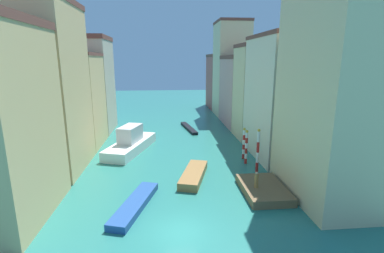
{
  "coord_description": "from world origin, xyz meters",
  "views": [
    {
      "loc": [
        -0.93,
        -18.62,
        12.48
      ],
      "look_at": [
        3.44,
        27.62,
        1.5
      ],
      "focal_mm": 26.4,
      "sensor_mm": 36.0,
      "label": 1
    }
  ],
  "objects_px": {
    "person_on_dock": "(256,180)",
    "motorboat_0": "(194,175)",
    "mooring_pole_2": "(244,143)",
    "gondola_black": "(189,128)",
    "waterfront_dock": "(263,189)",
    "mooring_pole_0": "(258,151)",
    "motorboat_1": "(135,204)",
    "mooring_pole_1": "(246,146)",
    "vaporetto_white": "(131,143)"
  },
  "relations": [
    {
      "from": "gondola_black",
      "to": "motorboat_0",
      "type": "relative_size",
      "value": 1.23
    },
    {
      "from": "motorboat_1",
      "to": "gondola_black",
      "type": "bearing_deg",
      "value": 75.9
    },
    {
      "from": "person_on_dock",
      "to": "mooring_pole_0",
      "type": "bearing_deg",
      "value": 71.1
    },
    {
      "from": "vaporetto_white",
      "to": "motorboat_1",
      "type": "height_order",
      "value": "vaporetto_white"
    },
    {
      "from": "vaporetto_white",
      "to": "motorboat_0",
      "type": "relative_size",
      "value": 1.61
    },
    {
      "from": "mooring_pole_0",
      "to": "motorboat_1",
      "type": "distance_m",
      "value": 14.77
    },
    {
      "from": "mooring_pole_0",
      "to": "gondola_black",
      "type": "relative_size",
      "value": 0.58
    },
    {
      "from": "mooring_pole_0",
      "to": "motorboat_0",
      "type": "xyz_separation_m",
      "value": [
        -7.3,
        -0.96,
        -2.19
      ]
    },
    {
      "from": "waterfront_dock",
      "to": "mooring_pole_0",
      "type": "bearing_deg",
      "value": 79.1
    },
    {
      "from": "vaporetto_white",
      "to": "motorboat_1",
      "type": "xyz_separation_m",
      "value": [
        2.17,
        -16.04,
        -0.87
      ]
    },
    {
      "from": "gondola_black",
      "to": "waterfront_dock",
      "type": "bearing_deg",
      "value": -79.2
    },
    {
      "from": "waterfront_dock",
      "to": "mooring_pole_2",
      "type": "height_order",
      "value": "mooring_pole_2"
    },
    {
      "from": "mooring_pole_2",
      "to": "gondola_black",
      "type": "height_order",
      "value": "mooring_pole_2"
    },
    {
      "from": "mooring_pole_2",
      "to": "gondola_black",
      "type": "relative_size",
      "value": 0.47
    },
    {
      "from": "waterfront_dock",
      "to": "mooring_pole_0",
      "type": "distance_m",
      "value": 5.61
    },
    {
      "from": "gondola_black",
      "to": "motorboat_0",
      "type": "xyz_separation_m",
      "value": [
        -1.32,
        -22.16,
        0.19
      ]
    },
    {
      "from": "motorboat_0",
      "to": "mooring_pole_2",
      "type": "bearing_deg",
      "value": 38.77
    },
    {
      "from": "mooring_pole_0",
      "to": "waterfront_dock",
      "type": "bearing_deg",
      "value": -100.9
    },
    {
      "from": "motorboat_0",
      "to": "motorboat_1",
      "type": "xyz_separation_m",
      "value": [
        -5.68,
        -5.71,
        -0.11
      ]
    },
    {
      "from": "gondola_black",
      "to": "motorboat_0",
      "type": "height_order",
      "value": "motorboat_0"
    },
    {
      "from": "mooring_pole_0",
      "to": "motorboat_1",
      "type": "xyz_separation_m",
      "value": [
        -12.98,
        -6.66,
        -2.3
      ]
    },
    {
      "from": "mooring_pole_1",
      "to": "vaporetto_white",
      "type": "distance_m",
      "value": 16.07
    },
    {
      "from": "motorboat_0",
      "to": "motorboat_1",
      "type": "bearing_deg",
      "value": -134.86
    },
    {
      "from": "mooring_pole_0",
      "to": "mooring_pole_1",
      "type": "bearing_deg",
      "value": 98.84
    },
    {
      "from": "waterfront_dock",
      "to": "motorboat_1",
      "type": "distance_m",
      "value": 12.11
    },
    {
      "from": "person_on_dock",
      "to": "gondola_black",
      "type": "bearing_deg",
      "value": 98.9
    },
    {
      "from": "person_on_dock",
      "to": "mooring_pole_1",
      "type": "xyz_separation_m",
      "value": [
        1.37,
        8.28,
        0.69
      ]
    },
    {
      "from": "motorboat_0",
      "to": "person_on_dock",
      "type": "bearing_deg",
      "value": -38.73
    },
    {
      "from": "mooring_pole_2",
      "to": "motorboat_0",
      "type": "relative_size",
      "value": 0.57
    },
    {
      "from": "mooring_pole_0",
      "to": "mooring_pole_1",
      "type": "distance_m",
      "value": 3.0
    },
    {
      "from": "waterfront_dock",
      "to": "gondola_black",
      "type": "xyz_separation_m",
      "value": [
        -5.01,
        26.26,
        -0.15
      ]
    },
    {
      "from": "mooring_pole_2",
      "to": "mooring_pole_0",
      "type": "bearing_deg",
      "value": -86.73
    },
    {
      "from": "person_on_dock",
      "to": "motorboat_0",
      "type": "distance_m",
      "value": 7.1
    },
    {
      "from": "waterfront_dock",
      "to": "motorboat_1",
      "type": "relative_size",
      "value": 0.77
    },
    {
      "from": "waterfront_dock",
      "to": "person_on_dock",
      "type": "xyz_separation_m",
      "value": [
        -0.86,
        -0.29,
        1.11
      ]
    },
    {
      "from": "person_on_dock",
      "to": "motorboat_1",
      "type": "xyz_separation_m",
      "value": [
        -11.15,
        -1.32,
        -1.18
      ]
    },
    {
      "from": "person_on_dock",
      "to": "motorboat_1",
      "type": "distance_m",
      "value": 11.29
    },
    {
      "from": "vaporetto_white",
      "to": "person_on_dock",
      "type": "bearing_deg",
      "value": -47.85
    },
    {
      "from": "mooring_pole_2",
      "to": "motorboat_0",
      "type": "xyz_separation_m",
      "value": [
        -7.03,
        -5.65,
        -1.69
      ]
    },
    {
      "from": "vaporetto_white",
      "to": "mooring_pole_1",
      "type": "bearing_deg",
      "value": -23.67
    },
    {
      "from": "vaporetto_white",
      "to": "motorboat_1",
      "type": "bearing_deg",
      "value": -82.3
    },
    {
      "from": "motorboat_0",
      "to": "vaporetto_white",
      "type": "bearing_deg",
      "value": 127.23
    },
    {
      "from": "mooring_pole_0",
      "to": "mooring_pole_2",
      "type": "relative_size",
      "value": 1.24
    },
    {
      "from": "waterfront_dock",
      "to": "motorboat_0",
      "type": "relative_size",
      "value": 0.85
    },
    {
      "from": "vaporetto_white",
      "to": "gondola_black",
      "type": "xyz_separation_m",
      "value": [
        9.17,
        11.83,
        -0.95
      ]
    },
    {
      "from": "gondola_black",
      "to": "motorboat_1",
      "type": "bearing_deg",
      "value": -104.1
    },
    {
      "from": "mooring_pole_1",
      "to": "motorboat_1",
      "type": "bearing_deg",
      "value": -142.54
    },
    {
      "from": "person_on_dock",
      "to": "motorboat_0",
      "type": "bearing_deg",
      "value": 141.27
    },
    {
      "from": "waterfront_dock",
      "to": "person_on_dock",
      "type": "bearing_deg",
      "value": -161.44
    },
    {
      "from": "motorboat_0",
      "to": "mooring_pole_1",
      "type": "bearing_deg",
      "value": 29.61
    }
  ]
}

